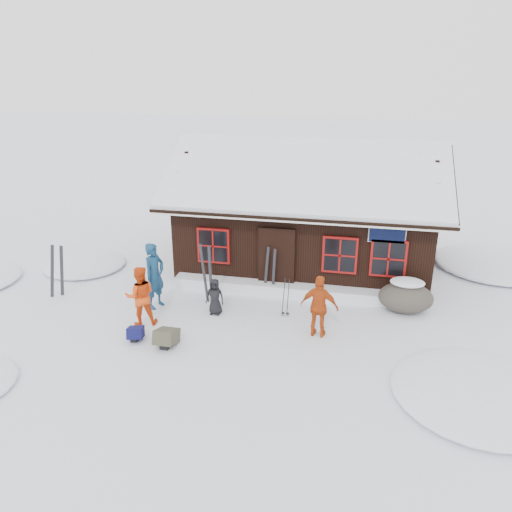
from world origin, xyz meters
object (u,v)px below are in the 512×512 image
(backpack_olive, at_px, (167,339))
(backpack_blue, at_px, (136,335))
(skier_teal, at_px, (155,276))
(ski_pair_left, at_px, (57,272))
(boulder, at_px, (406,296))
(skier_crouched, at_px, (215,297))
(skier_orange_left, at_px, (140,296))
(skier_orange_right, at_px, (319,307))
(ski_poles, at_px, (286,298))

(backpack_olive, bearing_deg, backpack_blue, 173.51)
(skier_teal, xyz_separation_m, backpack_olive, (1.11, -2.01, -0.80))
(ski_pair_left, relative_size, backpack_blue, 3.32)
(boulder, height_order, backpack_olive, boulder)
(backpack_blue, bearing_deg, ski_pair_left, 134.13)
(skier_teal, distance_m, skier_crouched, 1.86)
(backpack_olive, bearing_deg, skier_orange_left, 139.54)
(skier_teal, xyz_separation_m, backpack_blue, (0.22, -1.90, -0.84))
(skier_crouched, relative_size, backpack_blue, 2.07)
(skier_orange_left, relative_size, skier_orange_right, 0.99)
(skier_orange_left, height_order, ski_poles, skier_orange_left)
(skier_orange_left, bearing_deg, skier_teal, -114.30)
(boulder, height_order, ski_pair_left, ski_pair_left)
(ski_pair_left, bearing_deg, skier_orange_left, -36.83)
(skier_orange_right, xyz_separation_m, ski_pair_left, (-7.95, 0.77, -0.04))
(boulder, xyz_separation_m, ski_poles, (-3.30, -1.02, 0.10))
(skier_orange_right, bearing_deg, skier_crouched, -4.20)
(skier_crouched, bearing_deg, backpack_olive, -109.60)
(skier_teal, relative_size, ski_pair_left, 1.15)
(skier_orange_left, relative_size, backpack_olive, 2.56)
(ski_pair_left, xyz_separation_m, backpack_blue, (3.40, -1.96, -0.66))
(backpack_blue, bearing_deg, skier_orange_left, 87.12)
(ski_poles, height_order, backpack_blue, ski_poles)
(ski_poles, bearing_deg, ski_pair_left, -178.76)
(skier_orange_left, distance_m, skier_crouched, 2.05)
(boulder, relative_size, backpack_blue, 3.00)
(skier_orange_left, height_order, backpack_blue, skier_orange_left)
(skier_orange_right, distance_m, boulder, 3.03)
(skier_teal, distance_m, skier_orange_left, 1.08)
(skier_orange_right, height_order, skier_crouched, skier_orange_right)
(skier_orange_right, height_order, backpack_blue, skier_orange_right)
(ski_poles, bearing_deg, boulder, 17.23)
(skier_orange_left, bearing_deg, boulder, 172.27)
(skier_teal, height_order, ski_poles, skier_teal)
(skier_teal, relative_size, backpack_olive, 2.99)
(skier_orange_left, bearing_deg, skier_orange_right, 158.50)
(skier_orange_right, bearing_deg, backpack_olive, 27.32)
(skier_teal, relative_size, skier_orange_left, 1.17)
(skier_crouched, bearing_deg, ski_pair_left, 178.60)
(ski_poles, relative_size, backpack_olive, 1.82)
(backpack_blue, bearing_deg, ski_poles, 14.82)
(skier_orange_left, bearing_deg, backpack_blue, 77.24)
(skier_crouched, distance_m, backpack_olive, 2.08)
(skier_crouched, height_order, backpack_olive, skier_crouched)
(boulder, height_order, backpack_blue, boulder)
(skier_teal, relative_size, ski_poles, 1.65)
(skier_orange_right, xyz_separation_m, skier_crouched, (-2.97, 0.63, -0.31))
(skier_teal, xyz_separation_m, skier_crouched, (1.81, -0.08, -0.45))
(skier_crouched, distance_m, ski_pair_left, 4.99)
(ski_poles, distance_m, backpack_blue, 4.15)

